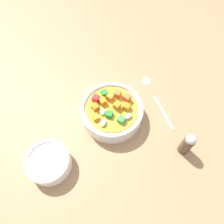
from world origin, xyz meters
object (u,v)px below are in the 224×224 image
object	(u,v)px
side_bowl_small	(49,162)
pepper_shaker	(187,144)
spoon	(154,93)
soup_bowl_main	(112,111)

from	to	relation	value
side_bowl_small	pepper_shaker	bearing A→B (deg)	87.42
spoon	side_bowl_small	xyz separation A→B (cm)	(16.48, -31.05, 1.83)
side_bowl_small	spoon	bearing A→B (deg)	117.96
soup_bowl_main	pepper_shaker	xyz separation A→B (cm)	(12.73, 16.56, 1.31)
soup_bowl_main	side_bowl_small	bearing A→B (deg)	-57.30
pepper_shaker	side_bowl_small	bearing A→B (deg)	-92.58
spoon	pepper_shaker	xyz separation A→B (cm)	(18.01, 2.95, 3.62)
spoon	pepper_shaker	distance (cm)	18.61
soup_bowl_main	pepper_shaker	world-z (taller)	pepper_shaker
soup_bowl_main	pepper_shaker	bearing A→B (deg)	52.44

